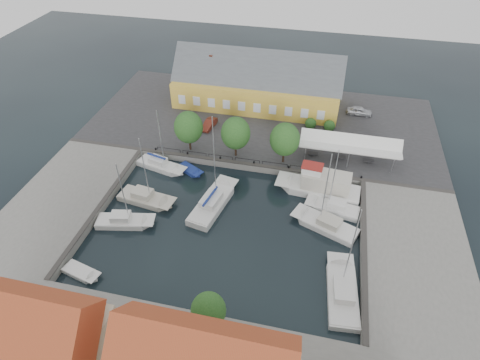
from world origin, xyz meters
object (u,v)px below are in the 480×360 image
Objects in this scene: trawler at (321,187)px; launch_sw at (81,273)px; east_boat_b at (326,226)px; car_silver at (359,111)px; east_boat_a at (333,209)px; warehouse at (254,84)px; west_boat_c at (124,222)px; car_red at (209,124)px; center_sailboat at (213,204)px; west_boat_a at (161,166)px; east_boat_c at (342,292)px; tent_canopy at (350,145)px; launch_nw at (190,171)px; west_boat_b at (146,199)px.

launch_sw is (-24.55, -19.42, -0.93)m from trawler.
east_boat_b is (1.12, -6.42, -0.76)m from trawler.
east_boat_a is at bearing 173.17° from car_silver.
trawler is at bearing -57.16° from warehouse.
west_boat_c is (-24.38, -4.93, 0.00)m from east_boat_b.
center_sailboat reaches higher than car_red.
car_silver is 27.11m from east_boat_b.
warehouse is 2.77× the size of west_boat_a.
center_sailboat is 14.65m from trawler.
tent_canopy is at bearing 90.31° from east_boat_c.
east_boat_b reaches higher than launch_nw.
tent_canopy is 10.70m from east_boat_a.
warehouse reaches higher than trawler.
west_boat_b is at bearing -93.66° from car_red.
warehouse is 7.32× the size of car_red.
tent_canopy is 3.59× the size of car_red.
trawler is 0.97× the size of east_boat_c.
launch_nw is (-22.01, 16.20, -0.17)m from east_boat_c.
car_silver is 34.49m from west_boat_a.
trawler is 2.49× the size of launch_sw.
warehouse is 18.49m from car_silver.
tent_canopy is 8.03m from trawler.
car_silver is at bearing 48.40° from west_boat_c.
warehouse is 21.63m from tent_canopy.
west_boat_b is at bearing 80.23° from launch_sw.
tent_canopy is at bearing 82.39° from east_boat_a.
center_sailboat is at bearing -142.84° from tent_canopy.
car_red is (-21.93, 3.97, -2.04)m from tent_canopy.
east_boat_b is at bearing -15.49° from west_boat_a.
trawler is (-3.22, -6.86, -2.67)m from tent_canopy.
car_silver is 0.42× the size of east_boat_a.
west_boat_a reaches higher than east_boat_a.
launch_sw is at bearing 143.98° from car_silver.
warehouse is at bearing 122.84° from trawler.
west_boat_c is at bearing -153.99° from trawler.
trawler is 1.02× the size of east_boat_b.
tent_canopy is at bearing 37.16° from center_sailboat.
trawler is 1.08× the size of west_boat_b.
car_silver is (18.28, -0.33, -2.71)m from warehouse.
tent_canopy is (16.60, -13.86, -0.74)m from warehouse.
east_boat_b reaches higher than launch_sw.
east_boat_c is at bearing -77.99° from trawler.
car_red is at bearing 112.52° from car_silver.
trawler is 18.70m from launch_nw.
trawler is at bearing 23.25° from center_sailboat.
east_boat_c reaches higher than launch_sw.
warehouse is at bearing 72.86° from west_boat_c.
west_boat_c is 12.69m from launch_nw.
center_sailboat is 3.09× the size of launch_nw.
warehouse reaches higher than launch_sw.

